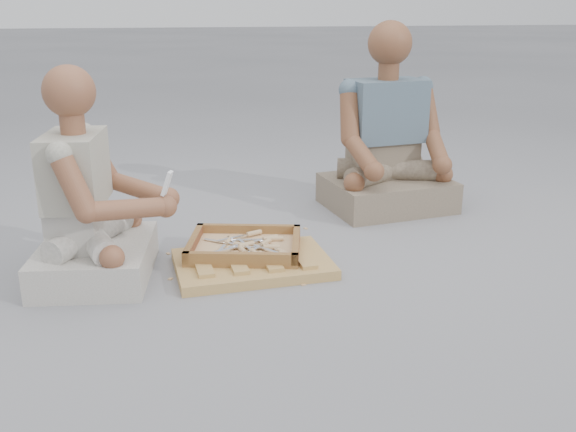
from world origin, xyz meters
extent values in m
plane|color=gray|center=(0.00, 0.00, 0.00)|extent=(60.00, 60.00, 0.00)
cube|color=olive|center=(-0.17, 0.32, 0.02)|extent=(0.66, 0.46, 0.04)
cube|color=brown|center=(-0.19, 0.42, 0.05)|extent=(0.54, 0.48, 0.01)
cube|color=brown|center=(-0.14, 0.58, 0.08)|extent=(0.46, 0.14, 0.05)
cube|color=brown|center=(-0.23, 0.25, 0.08)|extent=(0.46, 0.14, 0.05)
cube|color=brown|center=(0.03, 0.36, 0.08)|extent=(0.12, 0.37, 0.05)
cube|color=brown|center=(-0.40, 0.47, 0.08)|extent=(0.12, 0.37, 0.05)
cube|color=#DBB281|center=(-0.19, 0.42, 0.06)|extent=(0.48, 0.41, 0.01)
cube|color=silver|center=(-0.18, 0.38, 0.07)|extent=(0.15, 0.05, 0.00)
cylinder|color=tan|center=(-0.08, 0.36, 0.07)|extent=(0.07, 0.04, 0.02)
cube|color=silver|center=(-0.17, 0.43, 0.07)|extent=(0.15, 0.07, 0.00)
cylinder|color=tan|center=(-0.07, 0.47, 0.07)|extent=(0.07, 0.05, 0.02)
cube|color=silver|center=(-0.19, 0.41, 0.08)|extent=(0.05, 0.15, 0.00)
cylinder|color=tan|center=(-0.16, 0.30, 0.08)|extent=(0.04, 0.07, 0.02)
cube|color=silver|center=(-0.17, 0.33, 0.08)|extent=(0.11, 0.12, 0.00)
cylinder|color=tan|center=(-0.10, 0.41, 0.08)|extent=(0.06, 0.07, 0.02)
cube|color=silver|center=(-0.23, 0.50, 0.08)|extent=(0.14, 0.07, 0.00)
cylinder|color=tan|center=(-0.13, 0.54, 0.08)|extent=(0.07, 0.05, 0.02)
cube|color=silver|center=(-0.28, 0.36, 0.08)|extent=(0.14, 0.07, 0.00)
cylinder|color=tan|center=(-0.18, 0.40, 0.08)|extent=(0.07, 0.05, 0.02)
cube|color=silver|center=(-0.16, 0.47, 0.07)|extent=(0.15, 0.03, 0.00)
cylinder|color=tan|center=(-0.05, 0.46, 0.07)|extent=(0.07, 0.03, 0.02)
cube|color=silver|center=(-0.29, 0.38, 0.07)|extent=(0.08, 0.14, 0.00)
cylinder|color=tan|center=(-0.25, 0.48, 0.07)|extent=(0.05, 0.07, 0.02)
cube|color=silver|center=(-0.23, 0.46, 0.07)|extent=(0.05, 0.15, 0.00)
cylinder|color=tan|center=(-0.20, 0.36, 0.07)|extent=(0.04, 0.07, 0.02)
cube|color=silver|center=(-0.29, 0.48, 0.07)|extent=(0.13, 0.10, 0.00)
cylinder|color=tan|center=(-0.20, 0.42, 0.07)|extent=(0.07, 0.06, 0.02)
cube|color=silver|center=(-0.11, 0.34, 0.08)|extent=(0.10, 0.13, 0.00)
cylinder|color=tan|center=(-0.04, 0.25, 0.08)|extent=(0.06, 0.07, 0.02)
cube|color=silver|center=(-0.09, 0.40, 0.07)|extent=(0.07, 0.14, 0.00)
cylinder|color=tan|center=(-0.04, 0.29, 0.07)|extent=(0.05, 0.07, 0.02)
cube|color=#DBB281|center=(-0.19, 0.73, 0.00)|extent=(0.02, 0.02, 0.00)
cube|color=#DBB281|center=(0.00, 0.12, 0.00)|extent=(0.02, 0.02, 0.00)
cube|color=#DBB281|center=(-0.02, 0.15, 0.00)|extent=(0.02, 0.02, 0.00)
cube|color=#DBB281|center=(-0.46, 0.29, 0.00)|extent=(0.02, 0.02, 0.00)
cube|color=#DBB281|center=(-0.27, 0.59, 0.00)|extent=(0.02, 0.02, 0.00)
cube|color=#DBB281|center=(-0.10, 0.71, 0.00)|extent=(0.02, 0.02, 0.00)
cube|color=#DBB281|center=(0.16, 0.76, 0.00)|extent=(0.02, 0.02, 0.00)
cube|color=#DBB281|center=(-0.20, 0.28, 0.00)|extent=(0.02, 0.02, 0.00)
cube|color=#DBB281|center=(-0.51, 0.28, 0.00)|extent=(0.02, 0.02, 0.00)
cube|color=#DBB281|center=(-0.51, 0.56, 0.00)|extent=(0.02, 0.02, 0.00)
cube|color=#DBB281|center=(-0.31, 0.25, 0.00)|extent=(0.02, 0.02, 0.00)
cube|color=#DBB281|center=(-0.17, 0.80, 0.00)|extent=(0.02, 0.02, 0.00)
cube|color=#DBB281|center=(-0.17, 0.57, 0.00)|extent=(0.02, 0.02, 0.00)
cube|color=#DBB281|center=(-0.35, 0.33, 0.00)|extent=(0.02, 0.02, 0.00)
cube|color=#DBB281|center=(-0.09, 0.19, 0.00)|extent=(0.02, 0.02, 0.00)
cube|color=#DBB281|center=(-0.29, 0.15, 0.00)|extent=(0.02, 0.02, 0.00)
cube|color=beige|center=(-0.80, 0.37, 0.07)|extent=(0.49, 0.59, 0.14)
cube|color=beige|center=(-0.85, 0.38, 0.22)|extent=(0.22, 0.32, 0.17)
cube|color=#B9B5A4|center=(-0.84, 0.38, 0.45)|extent=(0.25, 0.36, 0.28)
sphere|color=brown|center=(-0.83, 0.38, 0.74)|extent=(0.20, 0.20, 0.20)
sphere|color=brown|center=(-0.49, 0.39, 0.31)|extent=(0.09, 0.09, 0.09)
sphere|color=brown|center=(-0.51, 0.28, 0.31)|extent=(0.09, 0.09, 0.09)
cube|color=gray|center=(0.67, 1.02, 0.08)|extent=(0.69, 0.58, 0.16)
cube|color=gray|center=(0.66, 1.08, 0.26)|extent=(0.37, 0.26, 0.19)
cube|color=slate|center=(0.66, 1.07, 0.52)|extent=(0.42, 0.29, 0.32)
sphere|color=brown|center=(0.67, 1.06, 0.86)|extent=(0.23, 0.23, 0.23)
sphere|color=brown|center=(0.89, 0.83, 0.27)|extent=(0.10, 0.10, 0.10)
sphere|color=brown|center=(0.51, 0.78, 0.27)|extent=(0.10, 0.10, 0.10)
cube|color=white|center=(-0.50, 0.28, 0.40)|extent=(0.06, 0.05, 0.10)
cube|color=black|center=(-0.50, 0.28, 0.41)|extent=(0.02, 0.03, 0.03)
camera|label=1|loc=(-0.52, -2.13, 1.05)|focal=40.00mm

